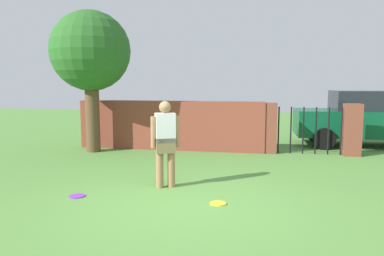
{
  "coord_description": "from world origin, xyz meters",
  "views": [
    {
      "loc": [
        1.2,
        -5.56,
        1.94
      ],
      "look_at": [
        -0.29,
        2.1,
        1.0
      ],
      "focal_mm": 34.64,
      "sensor_mm": 36.0,
      "label": 1
    }
  ],
  "objects_px": {
    "tree": "(91,53)",
    "frisbee_purple": "(77,196)",
    "person": "(165,140)",
    "frisbee_yellow": "(218,203)",
    "car": "(366,118)"
  },
  "relations": [
    {
      "from": "car",
      "to": "frisbee_yellow",
      "type": "height_order",
      "value": "car"
    },
    {
      "from": "tree",
      "to": "frisbee_purple",
      "type": "height_order",
      "value": "tree"
    },
    {
      "from": "tree",
      "to": "person",
      "type": "relative_size",
      "value": 2.44
    },
    {
      "from": "person",
      "to": "frisbee_yellow",
      "type": "bearing_deg",
      "value": -61.1
    },
    {
      "from": "tree",
      "to": "car",
      "type": "xyz_separation_m",
      "value": [
        7.88,
        2.49,
        -1.93
      ]
    },
    {
      "from": "tree",
      "to": "frisbee_yellow",
      "type": "height_order",
      "value": "tree"
    },
    {
      "from": "tree",
      "to": "frisbee_purple",
      "type": "xyz_separation_m",
      "value": [
        1.64,
        -4.04,
        -2.78
      ]
    },
    {
      "from": "frisbee_yellow",
      "to": "frisbee_purple",
      "type": "bearing_deg",
      "value": -178.28
    },
    {
      "from": "person",
      "to": "frisbee_yellow",
      "type": "height_order",
      "value": "person"
    },
    {
      "from": "frisbee_purple",
      "to": "frisbee_yellow",
      "type": "height_order",
      "value": "same"
    },
    {
      "from": "car",
      "to": "frisbee_purple",
      "type": "xyz_separation_m",
      "value": [
        -6.24,
        -6.53,
        -0.85
      ]
    },
    {
      "from": "car",
      "to": "frisbee_purple",
      "type": "bearing_deg",
      "value": 44.31
    },
    {
      "from": "person",
      "to": "frisbee_yellow",
      "type": "relative_size",
      "value": 6.0
    },
    {
      "from": "frisbee_purple",
      "to": "frisbee_yellow",
      "type": "distance_m",
      "value": 2.45
    },
    {
      "from": "tree",
      "to": "car",
      "type": "distance_m",
      "value": 8.49
    }
  ]
}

